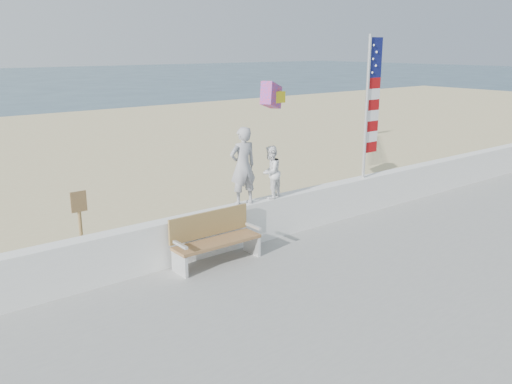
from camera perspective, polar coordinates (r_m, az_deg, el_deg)
ground at (r=10.38m, az=5.37°, el=-9.46°), size 220.00×220.00×0.00m
sand at (r=17.62m, az=-15.19°, el=0.59°), size 90.00×40.00×0.08m
seawall at (r=11.57m, az=-1.39°, el=-3.40°), size 30.00×0.35×0.90m
adult at (r=11.23m, az=-1.39°, el=2.76°), size 0.63×0.45×1.64m
child at (r=11.74m, az=1.54°, el=2.10°), size 0.70×0.63×1.16m
bench at (r=10.63m, az=-4.40°, el=-4.81°), size 1.80×0.57×1.00m
flag at (r=13.75m, az=11.94°, el=9.34°), size 0.50×0.08×3.50m
parafoil_kite at (r=14.07m, az=1.70°, el=10.11°), size 1.09×0.88×0.78m
sign at (r=11.38m, az=-18.03°, el=-2.82°), size 0.32×0.07×1.46m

